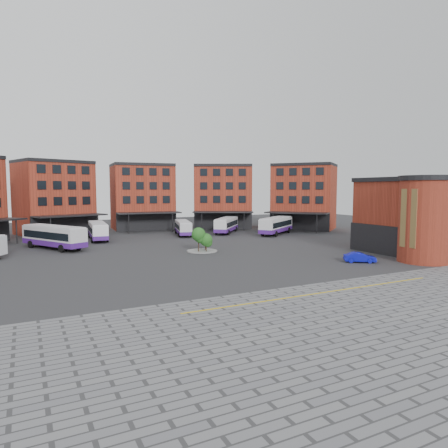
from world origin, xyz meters
name	(u,v)px	position (x,y,z in m)	size (l,w,h in m)	color
ground	(228,267)	(0.00, 0.00, 0.00)	(160.00, 160.00, 0.00)	#28282B
paving_zone	(400,320)	(2.00, -22.00, 0.01)	(50.00, 22.00, 0.02)	slate
yellow_line	(322,293)	(2.00, -14.00, 0.03)	(26.00, 0.15, 0.02)	gold
main_building	(116,198)	(-4.77, 38.25, 7.23)	(94.14, 42.48, 14.60)	maroon
east_building	(420,215)	(28.70, -3.06, 5.29)	(17.40, 15.40, 10.60)	maroon
tree_island	(203,239)	(1.98, 11.57, 1.81)	(4.40, 4.40, 3.55)	gray
bus_b	(54,236)	(-16.97, 24.07, 1.89)	(8.50, 12.23, 3.50)	silver
bus_c	(98,230)	(-9.31, 32.05, 1.69)	(3.40, 11.23, 3.12)	white
bus_d	(183,227)	(6.74, 32.12, 1.52)	(4.71, 10.24, 2.81)	silver
bus_e	(226,225)	(16.18, 32.04, 1.70)	(9.11, 10.15, 3.13)	white
bus_f	(276,225)	(23.93, 25.47, 1.84)	(11.40, 9.35, 3.40)	silver
blue_car	(360,257)	(15.79, -4.72, 0.62)	(1.32, 3.79, 1.25)	#0D11B0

